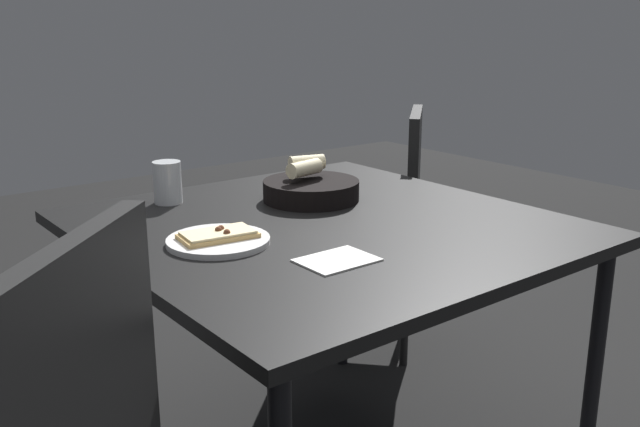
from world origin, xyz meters
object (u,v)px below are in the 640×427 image
at_px(dining_table, 324,244).
at_px(bread_basket, 311,188).
at_px(beer_glass, 168,185).
at_px(pizza_plate, 218,239).
at_px(chair_far, 383,215).

distance_m(dining_table, bread_basket, 0.24).
bearing_deg(beer_glass, dining_table, -61.74).
height_order(dining_table, beer_glass, beer_glass).
relative_size(pizza_plate, bread_basket, 0.87).
relative_size(dining_table, chair_far, 1.21).
bearing_deg(pizza_plate, dining_table, -1.67).
xyz_separation_m(pizza_plate, bread_basket, (0.41, 0.19, 0.02)).
bearing_deg(beer_glass, chair_far, 8.04).
bearing_deg(chair_far, pizza_plate, -152.16).
bearing_deg(bread_basket, dining_table, -119.19).
bearing_deg(beer_glass, bread_basket, -33.39).
distance_m(bread_basket, chair_far, 0.76).
distance_m(bread_basket, beer_glass, 0.40).
height_order(bread_basket, chair_far, chair_far).
distance_m(dining_table, beer_glass, 0.48).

